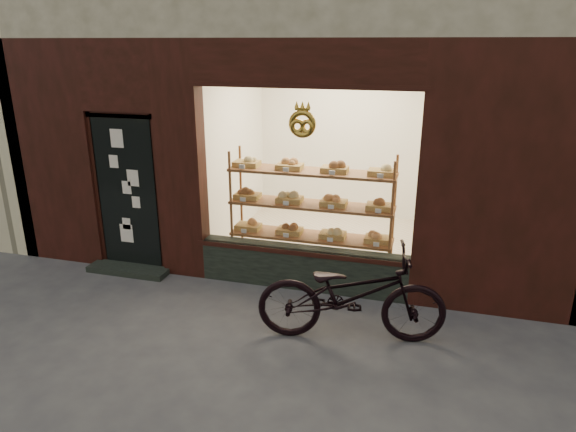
% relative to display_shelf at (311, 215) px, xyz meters
% --- Properties ---
extents(ground, '(90.00, 90.00, 0.00)m').
position_rel_display_shelf_xyz_m(ground, '(-0.45, -2.55, -0.86)').
color(ground, '#3C3C41').
extents(display_shelf, '(2.20, 0.45, 1.70)m').
position_rel_display_shelf_xyz_m(display_shelf, '(0.00, 0.00, 0.00)').
color(display_shelf, brown).
rests_on(display_shelf, ground).
extents(bicycle, '(2.09, 1.06, 1.05)m').
position_rel_display_shelf_xyz_m(bicycle, '(0.79, -1.48, -0.34)').
color(bicycle, black).
rests_on(bicycle, ground).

